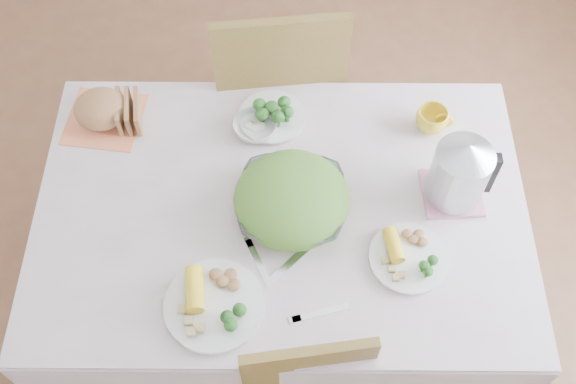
{
  "coord_description": "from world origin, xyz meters",
  "views": [
    {
      "loc": [
        0.03,
        -1.04,
        2.53
      ],
      "look_at": [
        0.02,
        0.02,
        0.82
      ],
      "focal_mm": 42.0,
      "sensor_mm": 36.0,
      "label": 1
    }
  ],
  "objects_px": {
    "salad_bowl": "(292,203)",
    "dinner_plate_left": "(214,306)",
    "yellow_mug": "(432,120)",
    "dining_table": "(282,263)",
    "chair_far": "(277,91)",
    "electric_kettle": "(459,172)",
    "dinner_plate_right": "(408,258)"
  },
  "relations": [
    {
      "from": "salad_bowl",
      "to": "dinner_plate_left",
      "type": "xyz_separation_m",
      "value": [
        -0.21,
        -0.32,
        -0.03
      ]
    },
    {
      "from": "yellow_mug",
      "to": "dining_table",
      "type": "bearing_deg",
      "value": -147.43
    },
    {
      "from": "chair_far",
      "to": "electric_kettle",
      "type": "bearing_deg",
      "value": 123.25
    },
    {
      "from": "chair_far",
      "to": "dinner_plate_left",
      "type": "height_order",
      "value": "chair_far"
    },
    {
      "from": "dining_table",
      "to": "yellow_mug",
      "type": "xyz_separation_m",
      "value": [
        0.48,
        0.31,
        0.43
      ]
    },
    {
      "from": "dining_table",
      "to": "chair_far",
      "type": "xyz_separation_m",
      "value": [
        -0.03,
        0.71,
        0.09
      ]
    },
    {
      "from": "chair_far",
      "to": "yellow_mug",
      "type": "bearing_deg",
      "value": 135.09
    },
    {
      "from": "dinner_plate_right",
      "to": "electric_kettle",
      "type": "xyz_separation_m",
      "value": [
        0.15,
        0.23,
        0.11
      ]
    },
    {
      "from": "dinner_plate_left",
      "to": "dining_table",
      "type": "bearing_deg",
      "value": 60.63
    },
    {
      "from": "yellow_mug",
      "to": "electric_kettle",
      "type": "distance_m",
      "value": 0.27
    },
    {
      "from": "salad_bowl",
      "to": "dining_table",
      "type": "bearing_deg",
      "value": 165.34
    },
    {
      "from": "dinner_plate_left",
      "to": "salad_bowl",
      "type": "bearing_deg",
      "value": 55.97
    },
    {
      "from": "dining_table",
      "to": "salad_bowl",
      "type": "bearing_deg",
      "value": -14.66
    },
    {
      "from": "dining_table",
      "to": "electric_kettle",
      "type": "height_order",
      "value": "electric_kettle"
    },
    {
      "from": "dining_table",
      "to": "chair_far",
      "type": "distance_m",
      "value": 0.72
    },
    {
      "from": "salad_bowl",
      "to": "dinner_plate_left",
      "type": "height_order",
      "value": "salad_bowl"
    },
    {
      "from": "chair_far",
      "to": "electric_kettle",
      "type": "distance_m",
      "value": 0.96
    },
    {
      "from": "yellow_mug",
      "to": "electric_kettle",
      "type": "xyz_separation_m",
      "value": [
        0.04,
        -0.26,
        0.08
      ]
    },
    {
      "from": "chair_far",
      "to": "dinner_plate_right",
      "type": "distance_m",
      "value": 1.02
    },
    {
      "from": "dinner_plate_left",
      "to": "yellow_mug",
      "type": "bearing_deg",
      "value": 43.56
    },
    {
      "from": "chair_far",
      "to": "yellow_mug",
      "type": "distance_m",
      "value": 0.74
    },
    {
      "from": "dinner_plate_left",
      "to": "dinner_plate_right",
      "type": "bearing_deg",
      "value": 15.3
    },
    {
      "from": "yellow_mug",
      "to": "dinner_plate_left",
      "type": "bearing_deg",
      "value": -136.44
    },
    {
      "from": "dinner_plate_right",
      "to": "electric_kettle",
      "type": "height_order",
      "value": "electric_kettle"
    },
    {
      "from": "dinner_plate_left",
      "to": "yellow_mug",
      "type": "relative_size",
      "value": 2.72
    },
    {
      "from": "salad_bowl",
      "to": "yellow_mug",
      "type": "xyz_separation_m",
      "value": [
        0.45,
        0.32,
        0.0
      ]
    },
    {
      "from": "chair_far",
      "to": "dinner_plate_left",
      "type": "xyz_separation_m",
      "value": [
        -0.15,
        -1.04,
        0.31
      ]
    },
    {
      "from": "dinner_plate_right",
      "to": "dining_table",
      "type": "bearing_deg",
      "value": 154.84
    },
    {
      "from": "dinner_plate_left",
      "to": "electric_kettle",
      "type": "relative_size",
      "value": 1.17
    },
    {
      "from": "chair_far",
      "to": "salad_bowl",
      "type": "relative_size",
      "value": 3.22
    },
    {
      "from": "dining_table",
      "to": "salad_bowl",
      "type": "relative_size",
      "value": 4.31
    },
    {
      "from": "electric_kettle",
      "to": "yellow_mug",
      "type": "bearing_deg",
      "value": 101.34
    }
  ]
}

